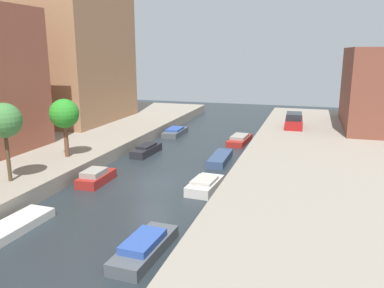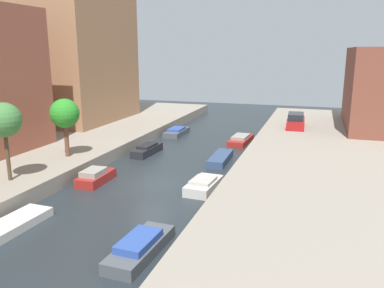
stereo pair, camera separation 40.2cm
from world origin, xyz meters
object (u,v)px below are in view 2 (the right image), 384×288
object	(u,v)px
moored_boat_left_1	(13,225)
moored_boat_right_2	(204,185)
moored_boat_left_2	(95,177)
moored_boat_right_3	(220,158)
apartment_tower_far	(69,13)
street_tree_2	(4,121)
parked_car	(296,121)
moored_boat_right_1	(140,247)
moored_boat_right_4	(241,140)
street_tree_3	(65,114)
moored_boat_left_3	(147,150)
moored_boat_left_4	(177,132)

from	to	relation	value
moored_boat_left_1	moored_boat_right_2	size ratio (longest dim) A/B	1.24
moored_boat_left_2	moored_boat_right_3	distance (m)	10.10
apartment_tower_far	moored_boat_left_2	distance (m)	23.79
street_tree_2	moored_boat_left_1	world-z (taller)	street_tree_2
parked_car	moored_boat_right_1	distance (m)	27.19
moored_boat_right_4	parked_car	bearing A→B (deg)	43.74
moored_boat_right_3	moored_boat_right_1	bearing A→B (deg)	-89.32
street_tree_2	moored_boat_right_4	distance (m)	21.44
street_tree_2	moored_boat_right_1	size ratio (longest dim) A/B	1.10
street_tree_3	apartment_tower_far	bearing A→B (deg)	121.87
apartment_tower_far	street_tree_3	distance (m)	18.65
moored_boat_left_3	moored_boat_right_2	size ratio (longest dim) A/B	1.14
moored_boat_left_2	moored_boat_right_2	bearing A→B (deg)	6.15
moored_boat_left_2	moored_boat_right_4	world-z (taller)	moored_boat_left_2
moored_boat_left_2	moored_boat_left_3	xyz separation A→B (m)	(0.20, 7.92, -0.04)
moored_boat_right_4	moored_boat_right_2	bearing A→B (deg)	-88.93
parked_car	moored_boat_left_2	distance (m)	22.38
moored_boat_left_3	moored_boat_right_4	size ratio (longest dim) A/B	0.86
street_tree_3	moored_boat_right_1	world-z (taller)	street_tree_3
street_tree_2	moored_boat_right_4	xyz separation A→B (m)	(10.67, 18.09, -4.32)
parked_car	moored_boat_left_2	xyz separation A→B (m)	(-11.83, -18.97, -1.21)
street_tree_2	parked_car	xyz separation A→B (m)	(15.42, 22.64, -3.03)
moored_boat_left_2	street_tree_2	bearing A→B (deg)	-134.42
moored_boat_right_3	moored_boat_left_1	bearing A→B (deg)	-114.99
moored_boat_left_1	moored_boat_left_2	distance (m)	7.41
moored_boat_right_4	street_tree_3	bearing A→B (deg)	-130.95
moored_boat_left_3	moored_boat_left_1	bearing A→B (deg)	-91.39
moored_boat_left_3	moored_boat_right_3	distance (m)	6.59
moored_boat_right_3	street_tree_2	bearing A→B (deg)	-132.89
moored_boat_right_4	moored_boat_left_2	bearing A→B (deg)	-116.13
parked_car	moored_boat_right_4	distance (m)	6.70
moored_boat_left_1	moored_boat_right_4	world-z (taller)	moored_boat_right_4
apartment_tower_far	moored_boat_right_1	world-z (taller)	apartment_tower_far
moored_boat_right_1	moored_boat_right_2	size ratio (longest dim) A/B	1.25
moored_boat_left_2	moored_boat_left_4	size ratio (longest dim) A/B	0.75
apartment_tower_far	moored_boat_right_2	xyz separation A→B (m)	(19.70, -15.45, -12.26)
apartment_tower_far	moored_boat_right_3	size ratio (longest dim) A/B	5.28
moored_boat_left_2	moored_boat_right_2	distance (m)	7.37
moored_boat_left_2	moored_boat_right_4	xyz separation A→B (m)	(7.07, 14.42, -0.08)
apartment_tower_far	moored_boat_left_1	world-z (taller)	apartment_tower_far
moored_boat_left_1	apartment_tower_far	bearing A→B (deg)	117.31
moored_boat_right_1	moored_boat_right_2	world-z (taller)	moored_boat_right_1
moored_boat_left_3	moored_boat_right_3	world-z (taller)	moored_boat_left_3
moored_boat_right_4	moored_boat_left_3	bearing A→B (deg)	-136.61
moored_boat_left_2	street_tree_3	bearing A→B (deg)	149.51
street_tree_3	moored_boat_right_1	size ratio (longest dim) A/B	1.00
moored_boat_left_2	moored_boat_right_4	distance (m)	16.06
moored_boat_left_1	moored_boat_right_1	xyz separation A→B (m)	(7.12, -0.36, 0.14)
moored_boat_right_4	moored_boat_left_1	bearing A→B (deg)	-108.36
parked_car	moored_boat_right_4	bearing A→B (deg)	-136.26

